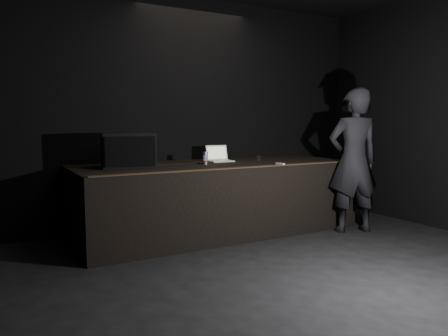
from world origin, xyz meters
TOP-DOWN VIEW (x-y plane):
  - ground at (0.00, 0.00)m, footprint 7.00×7.00m
  - room_walls at (0.00, 0.00)m, footprint 6.10×7.10m
  - stage_riser at (0.00, 2.73)m, footprint 4.00×1.50m
  - riser_lip at (0.00, 2.02)m, footprint 3.92×0.10m
  - stage_monitor at (-1.27, 2.80)m, footprint 0.74×0.60m
  - cable at (-0.59, 2.76)m, footprint 0.82×0.06m
  - laptop at (0.18, 2.98)m, footprint 0.36×0.32m
  - beer_can at (-0.23, 2.63)m, footprint 0.07×0.07m
  - plastic_cup at (0.71, 2.70)m, footprint 0.07×0.07m
  - wii_remote at (0.65, 2.08)m, footprint 0.05×0.16m
  - person at (1.73, 1.78)m, footprint 0.87×0.71m

SIDE VIEW (x-z plane):
  - ground at x=0.00m, z-range 0.00..0.00m
  - stage_riser at x=0.00m, z-range 0.00..1.00m
  - riser_lip at x=0.00m, z-range 1.00..1.01m
  - cable at x=-0.59m, z-range 1.00..1.02m
  - wii_remote at x=0.65m, z-range 1.00..1.03m
  - person at x=1.73m, z-range 0.00..2.07m
  - plastic_cup at x=0.71m, z-range 1.00..1.09m
  - laptop at x=0.18m, z-range 0.94..1.18m
  - beer_can at x=-0.23m, z-range 1.00..1.18m
  - stage_monitor at x=-1.27m, z-range 1.00..1.45m
  - room_walls at x=0.00m, z-range 0.26..3.78m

